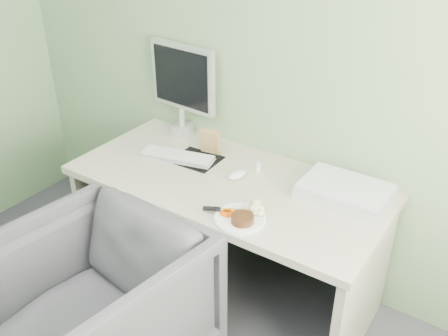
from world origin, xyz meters
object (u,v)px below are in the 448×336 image
Objects in this scene: plate at (240,218)px; monitor at (182,85)px; scanner at (345,192)px; desk at (227,210)px; desk_chair at (102,302)px.

plate is 0.44× the size of monitor.
monitor is (-1.07, 0.14, 0.27)m from scanner.
monitor is at bearing 148.49° from desk.
plate is 0.73m from desk_chair.
scanner is at bearing 53.60° from plate.
monitor is at bearing 114.53° from desk_chair.
scanner reaches higher than plate.
scanner is 1.23m from desk_chair.
desk_chair reaches higher than plate.
monitor reaches higher than plate.
scanner is (0.55, 0.17, 0.21)m from desk.
scanner is 1.11m from monitor.
monitor is 1.26m from desk_chair.
monitor reaches higher than scanner.
desk is at bearing 132.94° from plate.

